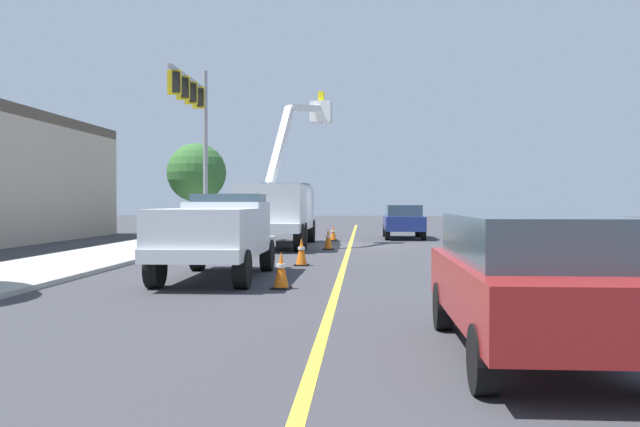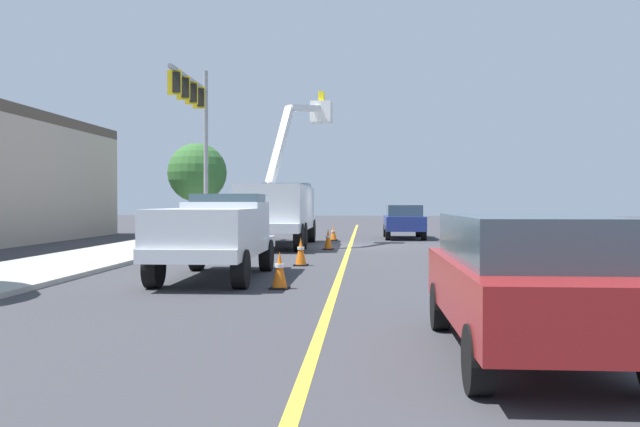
% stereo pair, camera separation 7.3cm
% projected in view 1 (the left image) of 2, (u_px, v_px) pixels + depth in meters
% --- Properties ---
extents(ground, '(120.00, 120.00, 0.00)m').
position_uv_depth(ground, '(350.00, 246.00, 27.88)').
color(ground, '#38383D').
extents(sidewalk_far_side, '(60.10, 8.02, 0.12)m').
position_uv_depth(sidewalk_far_side, '(161.00, 244.00, 28.40)').
color(sidewalk_far_side, '#9E9E99').
rests_on(sidewalk_far_side, ground).
extents(lane_centre_stripe, '(49.88, 3.85, 0.01)m').
position_uv_depth(lane_centre_stripe, '(350.00, 246.00, 27.88)').
color(lane_centre_stripe, yellow).
rests_on(lane_centre_stripe, ground).
extents(utility_bucket_truck, '(8.36, 3.50, 6.71)m').
position_uv_depth(utility_bucket_truck, '(280.00, 208.00, 27.79)').
color(utility_bucket_truck, silver).
rests_on(utility_bucket_truck, ground).
extents(service_pickup_truck, '(5.74, 2.52, 2.06)m').
position_uv_depth(service_pickup_truck, '(217.00, 232.00, 16.01)').
color(service_pickup_truck, silver).
rests_on(service_pickup_truck, ground).
extents(passing_minivan, '(4.93, 2.25, 1.69)m').
position_uv_depth(passing_minivan, '(403.00, 219.00, 33.60)').
color(passing_minivan, navy).
rests_on(passing_minivan, ground).
extents(trailing_sedan, '(4.93, 2.25, 1.69)m').
position_uv_depth(trailing_sedan, '(531.00, 275.00, 8.01)').
color(trailing_sedan, maroon).
rests_on(trailing_sedan, ground).
extents(traffic_cone_leading, '(0.40, 0.40, 0.80)m').
position_uv_depth(traffic_cone_leading, '(281.00, 270.00, 14.15)').
color(traffic_cone_leading, black).
rests_on(traffic_cone_leading, ground).
extents(traffic_cone_mid_front, '(0.40, 0.40, 0.82)m').
position_uv_depth(traffic_cone_mid_front, '(301.00, 252.00, 19.29)').
color(traffic_cone_mid_front, black).
rests_on(traffic_cone_mid_front, ground).
extents(traffic_cone_mid_rear, '(0.40, 0.40, 0.81)m').
position_uv_depth(traffic_cone_mid_rear, '(328.00, 239.00, 25.82)').
color(traffic_cone_mid_rear, black).
rests_on(traffic_cone_mid_rear, ground).
extents(traffic_cone_trailing, '(0.40, 0.40, 0.70)m').
position_uv_depth(traffic_cone_trailing, '(333.00, 233.00, 31.87)').
color(traffic_cone_trailing, black).
rests_on(traffic_cone_trailing, ground).
extents(traffic_signal_mast, '(6.05, 0.86, 8.19)m').
position_uv_depth(traffic_signal_mast, '(195.00, 116.00, 30.22)').
color(traffic_signal_mast, gray).
rests_on(traffic_signal_mast, ground).
extents(street_tree_right, '(3.26, 3.26, 5.10)m').
position_uv_depth(street_tree_right, '(197.00, 173.00, 36.76)').
color(street_tree_right, brown).
rests_on(street_tree_right, ground).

